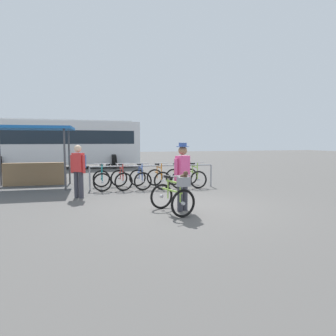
# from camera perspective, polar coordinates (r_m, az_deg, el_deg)

# --- Properties ---
(ground_plane) EXTENTS (80.00, 80.00, 0.00)m
(ground_plane) POSITION_cam_1_polar(r_m,az_deg,el_deg) (8.05, 3.22, -7.50)
(ground_plane) COLOR #514F4C
(bike_rack_rail) EXTENTS (4.59, 0.47, 0.88)m
(bike_rack_rail) POSITION_cam_1_polar(r_m,az_deg,el_deg) (11.04, -2.94, -0.34)
(bike_rack_rail) COLOR #99999E
(bike_rack_rail) RESTS_ON ground
(racked_bike_teal) EXTENTS (0.70, 1.13, 0.98)m
(racked_bike_teal) POSITION_cam_1_polar(r_m,az_deg,el_deg) (11.14, -12.56, -2.14)
(racked_bike_teal) COLOR black
(racked_bike_teal) RESTS_ON ground
(racked_bike_red) EXTENTS (0.70, 1.10, 0.97)m
(racked_bike_red) POSITION_cam_1_polar(r_m,az_deg,el_deg) (11.14, -8.96, -2.07)
(racked_bike_red) COLOR black
(racked_bike_red) RESTS_ON ground
(racked_bike_blue) EXTENTS (0.66, 1.10, 0.97)m
(racked_bike_blue) POSITION_cam_1_polar(r_m,az_deg,el_deg) (11.20, -5.37, -2.00)
(racked_bike_blue) COLOR black
(racked_bike_blue) RESTS_ON ground
(racked_bike_orange) EXTENTS (0.70, 1.11, 0.97)m
(racked_bike_orange) POSITION_cam_1_polar(r_m,az_deg,el_deg) (11.29, -1.84, -1.92)
(racked_bike_orange) COLOR black
(racked_bike_orange) RESTS_ON ground
(racked_bike_yellow) EXTENTS (0.75, 1.14, 0.97)m
(racked_bike_yellow) POSITION_cam_1_polar(r_m,az_deg,el_deg) (11.42, 1.63, -1.83)
(racked_bike_yellow) COLOR black
(racked_bike_yellow) RESTS_ON ground
(racked_bike_lime) EXTENTS (0.71, 1.12, 0.97)m
(racked_bike_lime) POSITION_cam_1_polar(r_m,az_deg,el_deg) (11.60, 5.00, -1.74)
(racked_bike_lime) COLOR black
(racked_bike_lime) RESTS_ON ground
(featured_bicycle) EXTENTS (0.90, 1.25, 1.09)m
(featured_bicycle) POSITION_cam_1_polar(r_m,az_deg,el_deg) (7.21, 1.23, -5.04)
(featured_bicycle) COLOR black
(featured_bicycle) RESTS_ON ground
(person_with_featured_bike) EXTENTS (0.48, 0.34, 1.72)m
(person_with_featured_bike) POSITION_cam_1_polar(r_m,az_deg,el_deg) (7.48, 2.81, -1.10)
(person_with_featured_bike) COLOR #383842
(person_with_featured_bike) RESTS_ON ground
(pedestrian_with_backpack) EXTENTS (0.47, 0.46, 1.64)m
(pedestrian_with_backpack) POSITION_cam_1_polar(r_m,az_deg,el_deg) (9.60, -16.74, 0.03)
(pedestrian_with_backpack) COLOR #383842
(pedestrian_with_backpack) RESTS_ON ground
(bus_distant) EXTENTS (10.12, 3.75, 3.08)m
(bus_distant) POSITION_cam_1_polar(r_m,az_deg,el_deg) (20.41, -20.06, 4.83)
(bus_distant) COLOR silver
(bus_distant) RESTS_ON ground
(market_stall) EXTENTS (3.21, 2.46, 2.30)m
(market_stall) POSITION_cam_1_polar(r_m,az_deg,el_deg) (12.57, -24.58, 3.04)
(market_stall) COLOR #4C4C51
(market_stall) RESTS_ON ground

